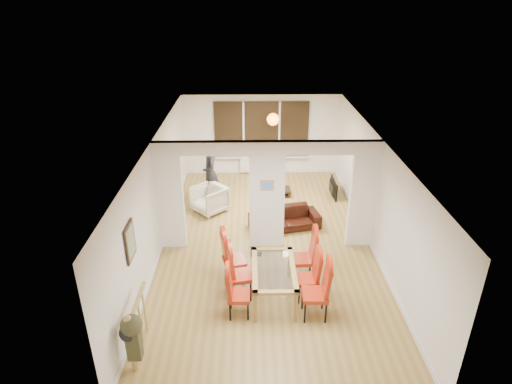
{
  "coord_description": "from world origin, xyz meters",
  "views": [
    {
      "loc": [
        -0.4,
        -8.74,
        5.54
      ],
      "look_at": [
        -0.24,
        0.6,
        1.11
      ],
      "focal_mm": 30.0,
      "sensor_mm": 36.0,
      "label": 1
    }
  ],
  "objects_px": {
    "dining_chair_ra": "(315,291)",
    "bottle": "(278,185)",
    "dining_chair_lc": "(234,257)",
    "dining_table": "(274,283)",
    "television": "(331,188)",
    "dining_chair_rc": "(304,256)",
    "armchair": "(209,199)",
    "person": "(210,173)",
    "dining_chair_lb": "(241,272)",
    "bowl": "(280,186)",
    "dining_chair_rb": "(307,276)",
    "sofa": "(285,218)",
    "dining_chair_la": "(239,292)",
    "coffee_table": "(274,192)"
  },
  "relations": [
    {
      "from": "dining_chair_lc",
      "to": "coffee_table",
      "type": "bearing_deg",
      "value": 60.81
    },
    {
      "from": "dining_chair_ra",
      "to": "dining_chair_lb",
      "type": "bearing_deg",
      "value": 157.69
    },
    {
      "from": "coffee_table",
      "to": "sofa",
      "type": "bearing_deg",
      "value": -85.52
    },
    {
      "from": "dining_chair_rc",
      "to": "coffee_table",
      "type": "relative_size",
      "value": 1.21
    },
    {
      "from": "dining_chair_lb",
      "to": "armchair",
      "type": "height_order",
      "value": "dining_chair_lb"
    },
    {
      "from": "dining_chair_ra",
      "to": "bottle",
      "type": "distance_m",
      "value": 5.18
    },
    {
      "from": "armchair",
      "to": "dining_chair_la",
      "type": "bearing_deg",
      "value": -30.88
    },
    {
      "from": "dining_table",
      "to": "dining_chair_la",
      "type": "xyz_separation_m",
      "value": [
        -0.67,
        -0.48,
        0.16
      ]
    },
    {
      "from": "dining_chair_rb",
      "to": "dining_chair_rc",
      "type": "xyz_separation_m",
      "value": [
        0.0,
        0.64,
        0.04
      ]
    },
    {
      "from": "television",
      "to": "bowl",
      "type": "distance_m",
      "value": 1.49
    },
    {
      "from": "dining_chair_rc",
      "to": "dining_chair_rb",
      "type": "bearing_deg",
      "value": -91.27
    },
    {
      "from": "dining_chair_rc",
      "to": "bowl",
      "type": "distance_m",
      "value": 4.17
    },
    {
      "from": "coffee_table",
      "to": "dining_chair_lb",
      "type": "bearing_deg",
      "value": -101.32
    },
    {
      "from": "dining_chair_lc",
      "to": "television",
      "type": "xyz_separation_m",
      "value": [
        2.72,
        4.02,
        -0.3
      ]
    },
    {
      "from": "dining_chair_rb",
      "to": "person",
      "type": "relative_size",
      "value": 0.58
    },
    {
      "from": "dining_chair_lc",
      "to": "dining_chair_ra",
      "type": "distance_m",
      "value": 1.88
    },
    {
      "from": "dining_chair_ra",
      "to": "dining_chair_la",
      "type": "bearing_deg",
      "value": 179.77
    },
    {
      "from": "dining_chair_ra",
      "to": "television",
      "type": "bearing_deg",
      "value": 78.97
    },
    {
      "from": "dining_table",
      "to": "dining_chair_la",
      "type": "relative_size",
      "value": 1.46
    },
    {
      "from": "dining_table",
      "to": "person",
      "type": "distance_m",
      "value": 4.6
    },
    {
      "from": "dining_chair_lb",
      "to": "dining_chair_ra",
      "type": "distance_m",
      "value": 1.49
    },
    {
      "from": "dining_chair_lc",
      "to": "sofa",
      "type": "height_order",
      "value": "dining_chair_lc"
    },
    {
      "from": "dining_chair_rb",
      "to": "armchair",
      "type": "xyz_separation_m",
      "value": [
        -2.21,
        3.71,
        -0.15
      ]
    },
    {
      "from": "dining_chair_rb",
      "to": "coffee_table",
      "type": "distance_m",
      "value": 4.71
    },
    {
      "from": "dining_chair_la",
      "to": "bottle",
      "type": "xyz_separation_m",
      "value": [
        1.05,
        5.11,
        -0.16
      ]
    },
    {
      "from": "dining_chair_lc",
      "to": "person",
      "type": "relative_size",
      "value": 0.62
    },
    {
      "from": "dining_chair_rb",
      "to": "coffee_table",
      "type": "height_order",
      "value": "dining_chair_rb"
    },
    {
      "from": "bowl",
      "to": "dining_chair_lb",
      "type": "bearing_deg",
      "value": -103.12
    },
    {
      "from": "dining_chair_rb",
      "to": "coffee_table",
      "type": "xyz_separation_m",
      "value": [
        -0.37,
        4.68,
        -0.41
      ]
    },
    {
      "from": "dining_table",
      "to": "dining_chair_ra",
      "type": "relative_size",
      "value": 1.29
    },
    {
      "from": "dining_chair_lb",
      "to": "person",
      "type": "bearing_deg",
      "value": 91.21
    },
    {
      "from": "bottle",
      "to": "dining_chair_la",
      "type": "bearing_deg",
      "value": -101.59
    },
    {
      "from": "armchair",
      "to": "person",
      "type": "xyz_separation_m",
      "value": [
        0.01,
        0.61,
        0.52
      ]
    },
    {
      "from": "dining_chair_lb",
      "to": "dining_chair_ra",
      "type": "bearing_deg",
      "value": -35.61
    },
    {
      "from": "dining_chair_la",
      "to": "dining_chair_rb",
      "type": "distance_m",
      "value": 1.39
    },
    {
      "from": "dining_chair_lc",
      "to": "sofa",
      "type": "bearing_deg",
      "value": 46.31
    },
    {
      "from": "person",
      "to": "television",
      "type": "height_order",
      "value": "person"
    },
    {
      "from": "dining_chair_rb",
      "to": "person",
      "type": "xyz_separation_m",
      "value": [
        -2.2,
        4.31,
        0.37
      ]
    },
    {
      "from": "dining_table",
      "to": "dining_chair_lb",
      "type": "height_order",
      "value": "dining_chair_lb"
    },
    {
      "from": "dining_chair_rc",
      "to": "armchair",
      "type": "relative_size",
      "value": 1.38
    },
    {
      "from": "dining_chair_lc",
      "to": "dining_table",
      "type": "bearing_deg",
      "value": -51.77
    },
    {
      "from": "dining_chair_lb",
      "to": "bottle",
      "type": "distance_m",
      "value": 4.67
    },
    {
      "from": "dining_chair_lc",
      "to": "armchair",
      "type": "height_order",
      "value": "dining_chair_lc"
    },
    {
      "from": "dining_chair_ra",
      "to": "television",
      "type": "height_order",
      "value": "dining_chair_ra"
    },
    {
      "from": "dining_chair_lb",
      "to": "television",
      "type": "xyz_separation_m",
      "value": [
        2.57,
        4.53,
        -0.3
      ]
    },
    {
      "from": "dining_chair_la",
      "to": "dining_chair_rb",
      "type": "bearing_deg",
      "value": 20.22
    },
    {
      "from": "dining_chair_rc",
      "to": "bottle",
      "type": "bearing_deg",
      "value": 92.56
    },
    {
      "from": "dining_table",
      "to": "bottle",
      "type": "height_order",
      "value": "dining_table"
    },
    {
      "from": "dining_chair_rb",
      "to": "bowl",
      "type": "bearing_deg",
      "value": 88.32
    },
    {
      "from": "dining_chair_ra",
      "to": "bottle",
      "type": "xyz_separation_m",
      "value": [
        -0.34,
        5.17,
        -0.23
      ]
    }
  ]
}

